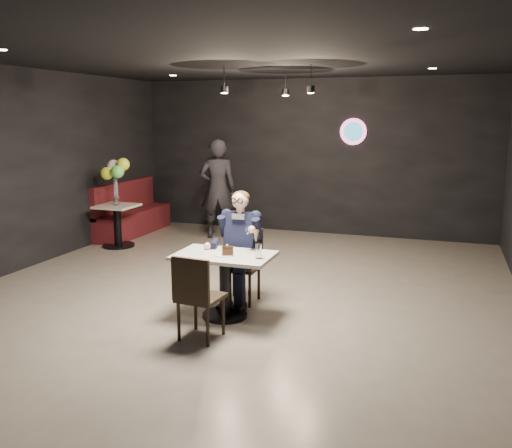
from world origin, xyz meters
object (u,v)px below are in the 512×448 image
at_px(chair_far, 241,266).
at_px(sundae_glass, 258,251).
at_px(seated_man, 241,246).
at_px(booth_bench, 133,208).
at_px(chair_near, 201,296).
at_px(passerby, 218,189).
at_px(main_table, 225,286).
at_px(balloon_vase, 116,201).
at_px(side_table, 118,224).

bearing_deg(chair_far, sundae_glass, -54.44).
height_order(seated_man, booth_bench, seated_man).
distance_m(chair_near, sundae_glass, 0.82).
xyz_separation_m(chair_near, passerby, (-1.71, 4.48, 0.48)).
bearing_deg(chair_far, passerby, 117.51).
bearing_deg(seated_man, chair_near, -90.00).
relative_size(chair_far, seated_man, 0.64).
height_order(chair_far, booth_bench, booth_bench).
bearing_deg(main_table, sundae_glass, -6.43).
xyz_separation_m(chair_near, balloon_vase, (-3.11, 3.22, 0.37)).
bearing_deg(chair_near, booth_bench, 133.90).
distance_m(chair_near, seated_man, 1.22).
xyz_separation_m(sundae_glass, side_table, (-3.54, 2.63, -0.43)).
bearing_deg(sundae_glass, chair_far, 125.56).
relative_size(chair_near, passerby, 0.49).
bearing_deg(side_table, booth_bench, 106.70).
xyz_separation_m(chair_far, seated_man, (-0.00, 0.00, 0.26)).
relative_size(seated_man, passerby, 0.77).
relative_size(chair_far, passerby, 0.49).
relative_size(chair_near, balloon_vase, 6.13).
distance_m(chair_far, passerby, 3.74).
bearing_deg(side_table, balloon_vase, 0.00).
xyz_separation_m(main_table, chair_near, (-0.00, -0.64, 0.09)).
distance_m(seated_man, sundae_glass, 0.74).
bearing_deg(side_table, seated_man, -33.13).
bearing_deg(booth_bench, passerby, 8.57).
bearing_deg(chair_near, chair_far, 94.96).
distance_m(sundae_glass, balloon_vase, 4.41).
bearing_deg(chair_far, booth_bench, 138.39).
distance_m(chair_near, booth_bench, 5.43).
bearing_deg(chair_far, chair_near, -90.00).
xyz_separation_m(chair_far, chair_near, (-0.00, -1.19, 0.00)).
bearing_deg(main_table, side_table, 140.33).
relative_size(chair_far, chair_near, 1.00).
relative_size(main_table, side_table, 1.37).
height_order(seated_man, passerby, passerby).
distance_m(seated_man, balloon_vase, 3.72).
bearing_deg(booth_bench, chair_near, -51.06).
height_order(main_table, side_table, side_table).
xyz_separation_m(seated_man, side_table, (-3.11, 2.03, -0.32)).
xyz_separation_m(booth_bench, side_table, (0.30, -1.00, -0.11)).
height_order(side_table, passerby, passerby).
height_order(main_table, chair_near, chair_near).
xyz_separation_m(chair_near, seated_man, (0.00, 1.19, 0.26)).
relative_size(chair_near, booth_bench, 0.45).
height_order(chair_far, seated_man, seated_man).
bearing_deg(sundae_glass, main_table, 173.57).
bearing_deg(side_table, chair_near, -46.00).
bearing_deg(balloon_vase, chair_near, -46.00).
bearing_deg(seated_man, side_table, 146.87).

